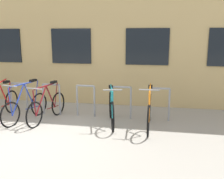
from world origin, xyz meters
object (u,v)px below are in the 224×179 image
at_px(bicycle_maroon, 47,107).
at_px(bicycle_blue, 26,107).
at_px(bicycle_red, 2,104).
at_px(bicycle_orange, 149,112).
at_px(bicycle_teal, 111,109).

height_order(bicycle_maroon, bicycle_blue, bicycle_blue).
height_order(bicycle_red, bicycle_orange, bicycle_red).
bearing_deg(bicycle_teal, bicycle_orange, -6.70).
distance_m(bicycle_red, bicycle_blue, 0.77).
relative_size(bicycle_red, bicycle_orange, 0.91).
distance_m(bicycle_teal, bicycle_red, 3.03).
height_order(bicycle_orange, bicycle_maroon, bicycle_orange).
relative_size(bicycle_red, bicycle_blue, 1.00).
bearing_deg(bicycle_blue, bicycle_red, 172.48).
height_order(bicycle_teal, bicycle_red, bicycle_red).
bearing_deg(bicycle_teal, bicycle_blue, -176.17).
xyz_separation_m(bicycle_orange, bicycle_maroon, (-2.65, 0.05, -0.03)).
bearing_deg(bicycle_red, bicycle_maroon, -0.36).
xyz_separation_m(bicycle_red, bicycle_maroon, (1.32, -0.01, -0.00)).
xyz_separation_m(bicycle_orange, bicycle_blue, (-3.21, -0.04, -0.02)).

